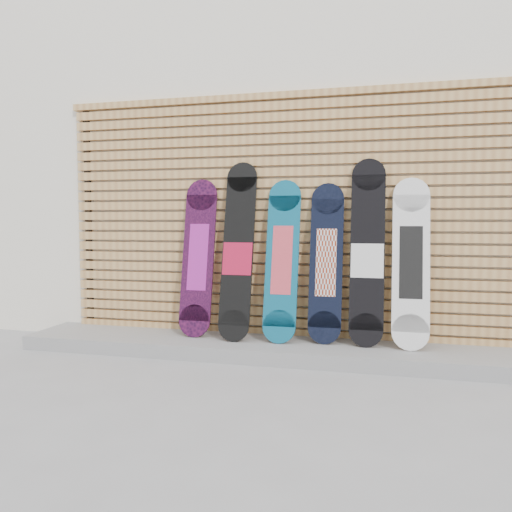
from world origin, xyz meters
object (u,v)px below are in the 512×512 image
object	(u,v)px
snowboard_0	(198,257)
snowboard_2	(282,260)
snowboard_3	(326,262)
snowboard_4	(367,253)
snowboard_5	(411,262)
snowboard_1	(238,251)

from	to	relation	value
snowboard_0	snowboard_2	world-z (taller)	snowboard_0
snowboard_2	snowboard_3	size ratio (longest dim) A/B	1.03
snowboard_4	snowboard_5	distance (m)	0.36
snowboard_0	snowboard_2	distance (m)	0.78
snowboard_0	snowboard_5	world-z (taller)	snowboard_0
snowboard_2	snowboard_3	distance (m)	0.38
snowboard_1	snowboard_5	distance (m)	1.46
snowboard_0	snowboard_3	size ratio (longest dim) A/B	1.04
snowboard_3	snowboard_5	distance (m)	0.69
snowboard_0	snowboard_3	world-z (taller)	snowboard_0
snowboard_0	snowboard_1	xyz separation A→B (m)	(0.39, -0.04, 0.06)
snowboard_1	snowboard_4	distance (m)	1.11
snowboard_2	snowboard_5	bearing A→B (deg)	0.47
snowboard_3	snowboard_5	bearing A→B (deg)	-2.03
snowboard_2	snowboard_4	size ratio (longest dim) A/B	0.89
snowboard_3	snowboard_5	xyz separation A→B (m)	(0.69, -0.02, 0.02)
snowboard_2	snowboard_5	distance (m)	1.07
snowboard_0	snowboard_2	size ratio (longest dim) A/B	1.01
snowboard_0	snowboard_3	xyz separation A→B (m)	(1.15, 0.01, -0.03)
snowboard_2	snowboard_3	world-z (taller)	snowboard_2
snowboard_3	snowboard_5	world-z (taller)	snowboard_5
snowboard_0	snowboard_4	distance (m)	1.50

